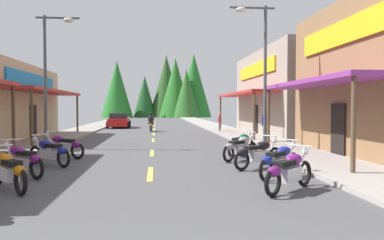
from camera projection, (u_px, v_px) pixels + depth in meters
ground at (154, 132)px, 30.99m from camera, size 9.11×87.49×0.10m
sidewalk_left at (80, 131)px, 30.43m from camera, size 2.71×87.49×0.12m
sidewalk_right at (226, 130)px, 31.53m from camera, size 2.71×87.49×0.12m
centerline_dashes at (154, 129)px, 34.06m from camera, size 0.16×61.37×0.01m
storefront_right_far at (314, 93)px, 27.59m from camera, size 10.49×12.98×5.91m
streetlamp_left at (51, 63)px, 17.74m from camera, size 1.99×0.30×6.20m
streetlamp_right at (259, 58)px, 16.73m from camera, size 1.99×0.30×6.38m
motorcycle_parked_right_0 at (289, 171)px, 8.82m from camera, size 1.65×1.52×1.04m
motorcycle_parked_right_1 at (280, 160)px, 10.53m from camera, size 1.64×1.52×1.04m
motorcycle_parked_right_2 at (258, 153)px, 12.15m from camera, size 1.88×1.21×1.04m
motorcycle_parked_right_3 at (240, 147)px, 14.03m from camera, size 1.64×1.52×1.04m
motorcycle_parked_right_4 at (241, 144)px, 15.40m from camera, size 1.46×1.70×1.04m
motorcycle_parked_left_1 at (8, 170)px, 8.90m from camera, size 1.44×1.71×1.04m
motorcycle_parked_left_2 at (22, 160)px, 10.69m from camera, size 1.67×1.49×1.04m
motorcycle_parked_left_3 at (49, 151)px, 12.70m from camera, size 1.72×1.43×1.04m
motorcycle_parked_left_4 at (63, 145)px, 14.64m from camera, size 1.89×1.18×1.04m
rider_cruising_lead at (151, 123)px, 30.74m from camera, size 0.60×2.14×1.57m
pedestrian_waiting at (266, 124)px, 20.49m from camera, size 0.52×0.40×1.80m
pedestrian_strolling at (219, 121)px, 29.63m from camera, size 0.28×0.57×1.54m
parked_car_curbside at (119, 121)px, 36.39m from camera, size 2.12×4.33×1.40m
treeline_backdrop at (164, 89)px, 74.94m from camera, size 21.60×11.51×12.59m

